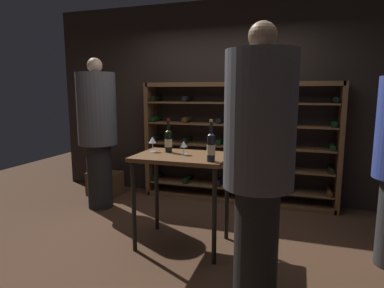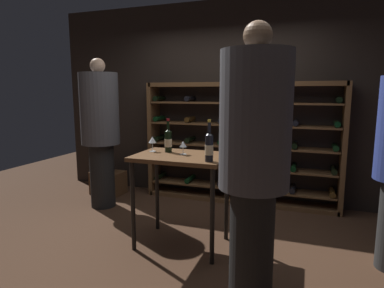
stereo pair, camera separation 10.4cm
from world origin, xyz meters
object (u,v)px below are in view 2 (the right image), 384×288
object	(u,v)px
person_guest_blue_shirt	(254,155)
wine_crate	(108,182)
wine_bottle_red_label	(209,147)
wine_glass_stemmed_right	(152,140)
person_bystander_dark_jacket	(100,127)
wine_glass_stemmed_center	(183,145)
tasting_table	(181,167)
wine_rack	(239,144)
wine_bottle_amber_reserve	(168,140)

from	to	relation	value
person_guest_blue_shirt	wine_crate	xyz separation A→B (m)	(-2.54, 1.93, -0.96)
wine_bottle_red_label	wine_glass_stemmed_right	xyz separation A→B (m)	(-0.71, 0.28, -0.02)
person_bystander_dark_jacket	wine_glass_stemmed_center	xyz separation A→B (m)	(1.46, -0.69, -0.06)
tasting_table	wine_glass_stemmed_right	bearing A→B (deg)	168.81
person_bystander_dark_jacket	wine_glass_stemmed_right	size ratio (longest dim) A/B	12.60
person_guest_blue_shirt	wine_glass_stemmed_right	size ratio (longest dim) A/B	12.80
wine_glass_stemmed_right	wine_crate	bearing A→B (deg)	139.57
wine_rack	person_guest_blue_shirt	bearing A→B (deg)	-76.09
wine_bottle_red_label	wine_bottle_amber_reserve	world-z (taller)	wine_bottle_red_label
tasting_table	wine_bottle_red_label	size ratio (longest dim) A/B	2.51
wine_crate	wine_glass_stemmed_right	size ratio (longest dim) A/B	3.01
wine_bottle_red_label	wine_crate	bearing A→B (deg)	145.16
wine_crate	wine_glass_stemmed_center	world-z (taller)	wine_glass_stemmed_center
wine_rack	person_guest_blue_shirt	distance (m)	2.32
tasting_table	person_bystander_dark_jacket	bearing A→B (deg)	153.69
person_bystander_dark_jacket	wine_bottle_amber_reserve	xyz separation A→B (m)	(1.27, -0.62, -0.04)
person_guest_blue_shirt	wine_bottle_amber_reserve	distance (m)	1.30
person_bystander_dark_jacket	wine_glass_stemmed_center	world-z (taller)	person_bystander_dark_jacket
wine_crate	wine_bottle_amber_reserve	xyz separation A→B (m)	(1.53, -1.13, 0.90)
wine_glass_stemmed_right	wine_glass_stemmed_center	xyz separation A→B (m)	(0.36, -0.05, -0.02)
wine_bottle_amber_reserve	wine_glass_stemmed_right	bearing A→B (deg)	-169.69
person_bystander_dark_jacket	wine_rack	bearing A→B (deg)	-34.16
wine_rack	wine_crate	distance (m)	2.12
wine_rack	tasting_table	bearing A→B (deg)	-100.38
person_bystander_dark_jacket	wine_glass_stemmed_right	xyz separation A→B (m)	(1.10, -0.65, -0.04)
tasting_table	wine_rack	bearing A→B (deg)	79.62
person_guest_blue_shirt	wine_bottle_amber_reserve	size ratio (longest dim) A/B	5.85
wine_bottle_red_label	wine_glass_stemmed_right	world-z (taller)	wine_bottle_red_label
wine_glass_stemmed_right	wine_glass_stemmed_center	bearing A→B (deg)	-7.20
person_bystander_dark_jacket	wine_crate	size ratio (longest dim) A/B	4.19
person_guest_blue_shirt	wine_bottle_amber_reserve	world-z (taller)	person_guest_blue_shirt
tasting_table	wine_glass_stemmed_right	world-z (taller)	wine_glass_stemmed_right
wine_crate	wine_bottle_red_label	distance (m)	2.67
wine_bottle_red_label	wine_glass_stemmed_right	distance (m)	0.76
wine_crate	wine_glass_stemmed_right	xyz separation A→B (m)	(1.36, -1.16, 0.89)
wine_bottle_amber_reserve	tasting_table	bearing A→B (deg)	-28.63
person_guest_blue_shirt	tasting_table	bearing A→B (deg)	-19.14
person_bystander_dark_jacket	wine_bottle_red_label	xyz separation A→B (m)	(1.81, -0.93, -0.03)
tasting_table	wine_bottle_amber_reserve	world-z (taller)	wine_bottle_amber_reserve
wine_rack	wine_bottle_amber_reserve	size ratio (longest dim) A/B	7.85
person_guest_blue_shirt	wine_glass_stemmed_center	xyz separation A→B (m)	(-0.82, 0.72, -0.08)
wine_crate	wine_glass_stemmed_center	distance (m)	2.27
person_bystander_dark_jacket	wine_bottle_amber_reserve	size ratio (longest dim) A/B	5.75
tasting_table	person_bystander_dark_jacket	world-z (taller)	person_bystander_dark_jacket
wine_glass_stemmed_center	wine_rack	bearing A→B (deg)	79.87
wine_crate	wine_glass_stemmed_center	bearing A→B (deg)	-34.95
person_guest_blue_shirt	wine_glass_stemmed_center	bearing A→B (deg)	-20.46
person_bystander_dark_jacket	wine_bottle_amber_reserve	bearing A→B (deg)	-85.22
wine_bottle_red_label	wine_glass_stemmed_center	xyz separation A→B (m)	(-0.34, 0.23, -0.04)
person_guest_blue_shirt	wine_glass_stemmed_right	distance (m)	1.42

